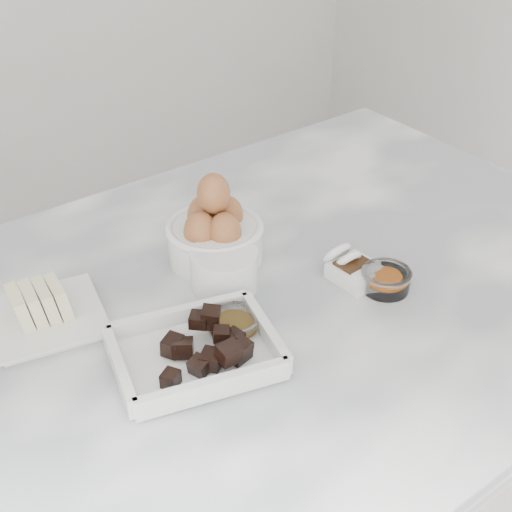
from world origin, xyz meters
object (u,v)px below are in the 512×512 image
at_px(egg_bowl, 215,232).
at_px(honey_bowl, 234,325).
at_px(zest_bowl, 386,279).
at_px(vanilla_spoon, 348,266).
at_px(chocolate_dish, 195,349).
at_px(sugar_ramekin, 224,268).
at_px(butter_plate, 43,312).
at_px(salt_spoon, 358,272).

bearing_deg(egg_bowl, honey_bowl, -116.81).
bearing_deg(zest_bowl, vanilla_spoon, 108.49).
height_order(chocolate_dish, zest_bowl, chocolate_dish).
xyz_separation_m(sugar_ramekin, honey_bowl, (-0.05, -0.10, -0.02)).
xyz_separation_m(egg_bowl, vanilla_spoon, (0.13, -0.15, -0.03)).
bearing_deg(zest_bowl, honey_bowl, 168.50).
bearing_deg(honey_bowl, zest_bowl, -11.50).
relative_size(butter_plate, salt_spoon, 2.37).
distance_m(egg_bowl, salt_spoon, 0.22).
xyz_separation_m(egg_bowl, honey_bowl, (-0.08, -0.16, -0.03)).
bearing_deg(egg_bowl, sugar_ramekin, -113.87).
height_order(egg_bowl, honey_bowl, egg_bowl).
distance_m(chocolate_dish, salt_spoon, 0.28).
distance_m(chocolate_dish, vanilla_spoon, 0.28).
bearing_deg(vanilla_spoon, egg_bowl, 130.03).
bearing_deg(honey_bowl, sugar_ramekin, 61.20).
xyz_separation_m(butter_plate, sugar_ramekin, (0.24, -0.07, 0.01)).
bearing_deg(zest_bowl, salt_spoon, 116.69).
relative_size(zest_bowl, vanilla_spoon, 0.91).
bearing_deg(egg_bowl, butter_plate, 179.06).
bearing_deg(zest_bowl, egg_bowl, 125.10).
distance_m(sugar_ramekin, zest_bowl, 0.23).
height_order(chocolate_dish, sugar_ramekin, sugar_ramekin).
height_order(sugar_ramekin, honey_bowl, sugar_ramekin).
bearing_deg(vanilla_spoon, sugar_ramekin, 151.64).
relative_size(sugar_ramekin, egg_bowl, 0.65).
bearing_deg(egg_bowl, zest_bowl, -54.90).
bearing_deg(sugar_ramekin, vanilla_spoon, -28.36).
relative_size(sugar_ramekin, salt_spoon, 1.31).
xyz_separation_m(honey_bowl, zest_bowl, (0.23, -0.05, 0.00)).
height_order(butter_plate, sugar_ramekin, butter_plate).
relative_size(chocolate_dish, honey_bowl, 3.28).
relative_size(egg_bowl, vanilla_spoon, 1.85).
relative_size(butter_plate, vanilla_spoon, 2.19).
bearing_deg(honey_bowl, egg_bowl, 63.19).
distance_m(honey_bowl, salt_spoon, 0.21).
height_order(butter_plate, honey_bowl, butter_plate).
bearing_deg(vanilla_spoon, chocolate_dish, -174.85).
relative_size(chocolate_dish, butter_plate, 1.34).
relative_size(egg_bowl, salt_spoon, 2.00).
distance_m(sugar_ramekin, vanilla_spoon, 0.18).
distance_m(butter_plate, egg_bowl, 0.27).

